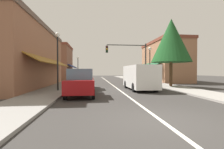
{
  "coord_description": "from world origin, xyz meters",
  "views": [
    {
      "loc": [
        -2.2,
        -5.11,
        1.62
      ],
      "look_at": [
        -0.23,
        12.61,
        1.27
      ],
      "focal_mm": 26.5,
      "sensor_mm": 36.0,
      "label": 1
    }
  ],
  "objects": [
    {
      "name": "sidewalk_right",
      "position": [
        5.5,
        18.0,
        0.06
      ],
      "size": [
        2.6,
        56.0,
        0.12
      ],
      "primitive_type": "cube",
      "color": "gray",
      "rests_on": "ground"
    },
    {
      "name": "sidewalk_left",
      "position": [
        -5.5,
        18.0,
        0.06
      ],
      "size": [
        2.6,
        56.0,
        0.12
      ],
      "primitive_type": "cube",
      "color": "gray",
      "rests_on": "ground"
    },
    {
      "name": "parked_car_nearest_left",
      "position": [
        -3.04,
        5.81,
        0.88
      ],
      "size": [
        1.82,
        4.12,
        1.77
      ],
      "rotation": [
        0.0,
        0.0,
        0.01
      ],
      "color": "maroon",
      "rests_on": "ground"
    },
    {
      "name": "street_lamp_left_far",
      "position": [
        -4.94,
        24.4,
        2.87
      ],
      "size": [
        0.36,
        0.36,
        4.17
      ],
      "color": "black",
      "rests_on": "ground"
    },
    {
      "name": "storefront_right_block",
      "position": [
        8.97,
        20.0,
        3.16
      ],
      "size": [
        5.66,
        10.2,
        6.32
      ],
      "color": "#9E6B4C",
      "rests_on": "ground"
    },
    {
      "name": "street_lamp_left_near",
      "position": [
        -5.01,
        8.27,
        3.16
      ],
      "size": [
        0.36,
        0.36,
        4.67
      ],
      "color": "black",
      "rests_on": "ground"
    },
    {
      "name": "storefront_far_left",
      "position": [
        -9.19,
        28.0,
        3.33
      ],
      "size": [
        6.11,
        8.2,
        6.65
      ],
      "color": "brown",
      "rests_on": "ground"
    },
    {
      "name": "van_in_lane",
      "position": [
        1.8,
        9.02,
        1.15
      ],
      "size": [
        2.03,
        5.19,
        2.12
      ],
      "rotation": [
        0.0,
        0.0,
        0.01
      ],
      "color": "silver",
      "rests_on": "ground"
    },
    {
      "name": "ground_plane",
      "position": [
        0.0,
        18.0,
        0.0
      ],
      "size": [
        80.0,
        80.0,
        0.0
      ],
      "primitive_type": "plane",
      "color": "#33302D"
    },
    {
      "name": "storefront_left_block",
      "position": [
        -8.93,
        12.0,
        3.05
      ],
      "size": [
        5.59,
        14.2,
        6.1
      ],
      "color": "#8E5B42",
      "rests_on": "ground"
    },
    {
      "name": "lane_center_stripe",
      "position": [
        0.0,
        18.0,
        0.0
      ],
      "size": [
        0.14,
        52.0,
        0.01
      ],
      "primitive_type": "cube",
      "color": "silver",
      "rests_on": "ground"
    },
    {
      "name": "parked_car_second_left",
      "position": [
        -3.15,
        10.24,
        0.88
      ],
      "size": [
        1.79,
        4.11,
        1.77
      ],
      "rotation": [
        0.0,
        0.0,
        0.0
      ],
      "color": "silver",
      "rests_on": "ground"
    },
    {
      "name": "traffic_signal_mast_arm",
      "position": [
        2.82,
        16.53,
        3.7
      ],
      "size": [
        5.52,
        0.5,
        5.36
      ],
      "color": "#333333",
      "rests_on": "ground"
    },
    {
      "name": "tree_right_near",
      "position": [
        5.55,
        10.77,
        4.71
      ],
      "size": [
        3.96,
        3.96,
        6.9
      ],
      "color": "#4C331E",
      "rests_on": "ground"
    },
    {
      "name": "street_lamp_right_mid",
      "position": [
        4.86,
        15.1,
        3.15
      ],
      "size": [
        0.36,
        0.36,
        4.66
      ],
      "color": "black",
      "rests_on": "ground"
    }
  ]
}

